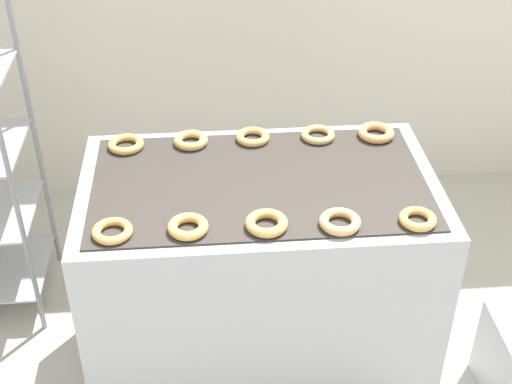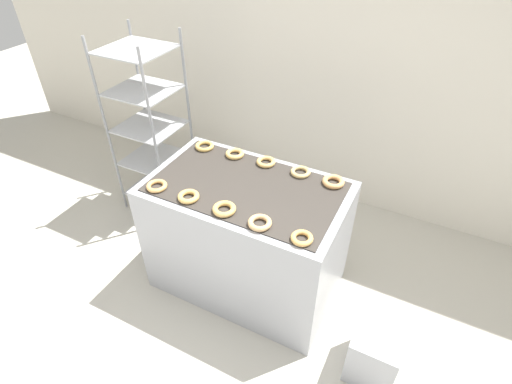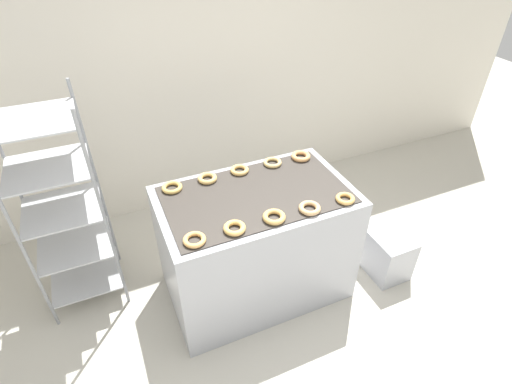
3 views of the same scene
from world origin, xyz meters
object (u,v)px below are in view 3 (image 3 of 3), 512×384
Objects in this scene: fryer_machine at (256,244)px; donut_far_leftmost at (172,187)px; donut_far_center at (240,170)px; baking_rack_cart at (62,209)px; donut_near_leftmost at (194,240)px; donut_near_rightmost at (345,199)px; donut_near_right at (310,208)px; donut_near_left at (235,228)px; glaze_bin at (388,255)px; donut_far_rightmost at (301,156)px; donut_near_center at (274,217)px; donut_far_left at (207,178)px; donut_far_right at (272,163)px.

donut_far_leftmost is at bearing 150.67° from fryer_machine.
donut_far_center is (0.53, 0.02, 0.00)m from donut_far_leftmost.
baking_rack_cart is 1.12m from donut_near_leftmost.
donut_near_right is at bearing 178.76° from donut_near_rightmost.
donut_near_left reaches higher than fryer_machine.
donut_near_leftmost is 0.99× the size of donut_near_left.
glaze_bin is (1.10, -0.30, -0.29)m from fryer_machine.
donut_near_rightmost is 0.87× the size of donut_far_rightmost.
donut_near_center reaches higher than donut_far_left.
baking_rack_cart is 1.31m from donut_near_left.
donut_far_rightmost reaches higher than glaze_bin.
donut_far_center is at bearing 89.47° from donut_near_center.
donut_far_center is at bearing 178.63° from donut_far_rightmost.
donut_far_leftmost and donut_far_center have the same top height.
donut_near_center is at bearing -48.41° from donut_far_leftmost.
donut_far_right is at bearing 65.07° from donut_near_center.
donut_near_center is 1.06× the size of donut_far_left.
donut_near_center reaches higher than donut_near_right.
donut_far_rightmost reaches higher than donut_near_left.
baking_rack_cart is 11.06× the size of donut_far_rightmost.
donut_near_right is 0.28m from donut_near_rightmost.
donut_near_center is 1.02× the size of donut_near_right.
donut_far_center is at bearing 89.73° from fryer_machine.
donut_near_center reaches higher than donut_far_leftmost.
donut_near_center reaches higher than donut_near_rightmost.
donut_far_left is (0.27, 0.01, 0.00)m from donut_far_leftmost.
baking_rack_cart reaches higher than donut_far_center.
donut_near_right is at bearing -67.49° from donut_far_center.
donut_near_leftmost is (-0.54, -0.29, 0.51)m from fryer_machine.
donut_far_right is at bearing 48.28° from fryer_machine.
donut_far_right is (0.81, 0.60, -0.00)m from donut_near_leftmost.
fryer_machine reaches higher than glaze_bin.
fryer_machine is at bearing -90.27° from donut_far_center.
glaze_bin is 1.49m from donut_far_center.
donut_near_right reaches higher than donut_near_rightmost.
donut_far_left is (-0.26, 0.60, -0.00)m from donut_near_center.
donut_near_left is 0.81m from donut_far_right.
fryer_machine is 0.65m from donut_near_right.
donut_far_left is 0.26m from donut_far_center.
donut_near_center is at bearing -32.79° from baking_rack_cart.
donut_near_leftmost is at bearing -90.78° from donut_far_leftmost.
glaze_bin is at bearing -24.01° from donut_far_left.
donut_near_left is (-1.38, 0.01, 0.79)m from glaze_bin.
donut_far_right is (0.54, 0.01, -0.00)m from donut_far_left.
donut_far_rightmost is at bearing -1.37° from donut_far_center.
donut_near_right is (0.26, -0.01, -0.00)m from donut_near_center.
donut_near_rightmost is at bearing -179.11° from glaze_bin.
donut_far_rightmost is (0.80, 0.59, 0.00)m from donut_near_left.
donut_near_leftmost is (-1.64, 0.01, 0.79)m from glaze_bin.
donut_far_leftmost is 0.80m from donut_far_right.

